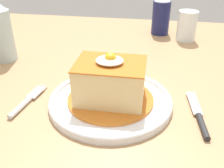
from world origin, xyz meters
The scene contains 8 objects.
dining_table centered at (0.00, 0.00, 0.67)m, with size 1.15×1.07×0.77m.
main_plate centered at (0.06, -0.16, 0.78)m, with size 0.27×0.27×0.02m.
sandwich_meal centered at (0.06, -0.16, 0.83)m, with size 0.19×0.19×0.11m.
fork centered at (-0.13, -0.20, 0.78)m, with size 0.03×0.14×0.01m.
knife centered at (0.25, -0.20, 0.78)m, with size 0.03×0.17×0.01m.
soda_can centered at (0.16, 0.35, 0.84)m, with size 0.07×0.07×0.12m.
beer_bottle_clear centered at (-0.30, 0.02, 0.87)m, with size 0.06×0.06×0.27m.
drinking_glass centered at (0.25, 0.29, 0.82)m, with size 0.07×0.07×0.10m.
Camera 1 is at (0.14, -0.64, 1.10)m, focal length 41.77 mm.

